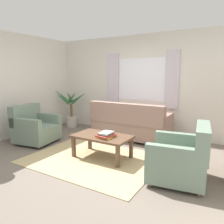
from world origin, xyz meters
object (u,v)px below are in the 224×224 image
(coffee_table, at_px, (102,138))
(potted_plant, at_px, (71,109))
(couch, at_px, (130,124))
(armchair_left, at_px, (35,128))
(armchair_right, at_px, (182,158))
(book_stack_on_table, at_px, (106,135))

(coffee_table, distance_m, potted_plant, 2.70)
(couch, xyz_separation_m, armchair_left, (-1.77, -1.39, -0.01))
(coffee_table, relative_size, potted_plant, 0.93)
(couch, bearing_deg, potted_plant, -6.12)
(couch, height_order, armchair_right, couch)
(armchair_left, xyz_separation_m, book_stack_on_table, (1.99, -0.04, 0.13))
(armchair_right, bearing_deg, book_stack_on_table, -102.45)
(armchair_left, bearing_deg, potted_plant, 1.80)
(book_stack_on_table, bearing_deg, coffee_table, 152.47)
(armchair_left, xyz_separation_m, coffee_table, (1.87, 0.03, 0.03))
(armchair_right, distance_m, book_stack_on_table, 1.41)
(armchair_right, height_order, coffee_table, armchair_right)
(potted_plant, bearing_deg, coffee_table, -36.15)
(couch, height_order, potted_plant, potted_plant)
(armchair_left, distance_m, book_stack_on_table, 2.00)
(book_stack_on_table, bearing_deg, armchair_right, -3.87)
(couch, bearing_deg, book_stack_on_table, 98.70)
(couch, distance_m, armchair_left, 2.26)
(couch, relative_size, armchair_left, 1.98)
(couch, distance_m, armchair_right, 2.23)
(armchair_left, relative_size, book_stack_on_table, 2.62)
(armchair_left, bearing_deg, couch, -60.85)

